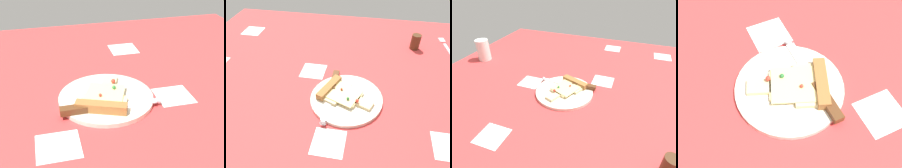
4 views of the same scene
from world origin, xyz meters
The scene contains 4 objects.
ground_plane centered at (-0.02, 0.01, -1.50)cm, with size 131.75×131.75×3.00cm.
plate centered at (6.29, -0.50, 0.56)cm, with size 23.61×23.61×1.12cm, color silver.
pizza_slice centered at (3.87, 0.45, 1.90)cm, with size 19.05×14.41×2.43cm.
knife centered at (0.95, 1.88, 1.72)cm, with size 2.32×24.02×2.45cm.
Camera 4 is at (21.39, 32.24, 54.64)cm, focal length 48.14 mm.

